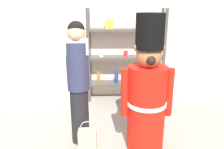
{
  "coord_description": "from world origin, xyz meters",
  "views": [
    {
      "loc": [
        -0.02,
        -2.26,
        1.84
      ],
      "look_at": [
        0.05,
        0.41,
        1.0
      ],
      "focal_mm": 35.69,
      "sensor_mm": 36.0,
      "label": 1
    }
  ],
  "objects_px": {
    "teddy_bear_guard": "(147,94)",
    "person_shopper": "(78,80)",
    "merchandise_shelf": "(126,55)",
    "shopping_bag": "(88,141)"
  },
  "relations": [
    {
      "from": "teddy_bear_guard",
      "to": "person_shopper",
      "type": "height_order",
      "value": "teddy_bear_guard"
    },
    {
      "from": "merchandise_shelf",
      "to": "shopping_bag",
      "type": "distance_m",
      "value": 2.0
    },
    {
      "from": "merchandise_shelf",
      "to": "teddy_bear_guard",
      "type": "xyz_separation_m",
      "value": [
        0.13,
        -1.65,
        -0.14
      ]
    },
    {
      "from": "merchandise_shelf",
      "to": "person_shopper",
      "type": "distance_m",
      "value": 1.66
    },
    {
      "from": "merchandise_shelf",
      "to": "person_shopper",
      "type": "relative_size",
      "value": 1.08
    },
    {
      "from": "merchandise_shelf",
      "to": "person_shopper",
      "type": "xyz_separation_m",
      "value": [
        -0.75,
        -1.48,
        -0.0
      ]
    },
    {
      "from": "teddy_bear_guard",
      "to": "shopping_bag",
      "type": "bearing_deg",
      "value": -172.6
    },
    {
      "from": "merchandise_shelf",
      "to": "person_shopper",
      "type": "height_order",
      "value": "merchandise_shelf"
    },
    {
      "from": "person_shopper",
      "to": "merchandise_shelf",
      "type": "bearing_deg",
      "value": 63.22
    },
    {
      "from": "merchandise_shelf",
      "to": "teddy_bear_guard",
      "type": "relative_size",
      "value": 1.02
    }
  ]
}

